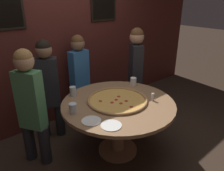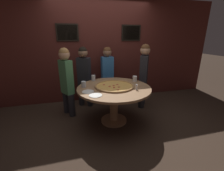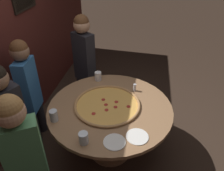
{
  "view_description": "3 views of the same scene",
  "coord_description": "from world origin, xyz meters",
  "px_view_note": "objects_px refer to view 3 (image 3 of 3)",
  "views": [
    {
      "loc": [
        -1.64,
        -1.78,
        1.98
      ],
      "look_at": [
        -0.04,
        0.07,
        0.95
      ],
      "focal_mm": 35.0,
      "sensor_mm": 36.0,
      "label": 1
    },
    {
      "loc": [
        -0.71,
        -2.62,
        1.67
      ],
      "look_at": [
        -0.05,
        -0.06,
        0.8
      ],
      "focal_mm": 24.0,
      "sensor_mm": 36.0,
      "label": 2
    },
    {
      "loc": [
        -1.89,
        -0.36,
        2.3
      ],
      "look_at": [
        0.09,
        -0.01,
        0.97
      ],
      "focal_mm": 35.0,
      "sensor_mm": 36.0,
      "label": 3
    }
  ],
  "objects_px": {
    "dining_table": "(110,117)",
    "diner_far_right": "(10,121)",
    "drink_cup_by_shaker": "(54,116)",
    "white_plate_far_back": "(137,137)",
    "condiment_shaker": "(135,88)",
    "white_plate_right_side": "(114,142)",
    "diner_centre_back": "(26,159)",
    "drink_cup_front_edge": "(98,76)",
    "diner_side_left": "(84,59)",
    "giant_pizza": "(107,104)",
    "diner_side_right": "(29,88)",
    "drink_cup_beside_pizza": "(84,138)"
  },
  "relations": [
    {
      "from": "dining_table",
      "to": "white_plate_right_side",
      "type": "relative_size",
      "value": 6.65
    },
    {
      "from": "drink_cup_front_edge",
      "to": "diner_far_right",
      "type": "height_order",
      "value": "diner_far_right"
    },
    {
      "from": "diner_side_left",
      "to": "diner_centre_back",
      "type": "height_order",
      "value": "diner_side_left"
    },
    {
      "from": "giant_pizza",
      "to": "drink_cup_front_edge",
      "type": "bearing_deg",
      "value": 23.57
    },
    {
      "from": "condiment_shaker",
      "to": "diner_centre_back",
      "type": "xyz_separation_m",
      "value": [
        -1.24,
        0.78,
        0.04
      ]
    },
    {
      "from": "drink_cup_by_shaker",
      "to": "white_plate_right_side",
      "type": "relative_size",
      "value": 0.59
    },
    {
      "from": "drink_cup_by_shaker",
      "to": "drink_cup_beside_pizza",
      "type": "distance_m",
      "value": 0.45
    },
    {
      "from": "drink_cup_front_edge",
      "to": "giant_pizza",
      "type": "bearing_deg",
      "value": -156.43
    },
    {
      "from": "white_plate_far_back",
      "to": "diner_side_left",
      "type": "relative_size",
      "value": 0.14
    },
    {
      "from": "condiment_shaker",
      "to": "diner_side_right",
      "type": "distance_m",
      "value": 1.3
    },
    {
      "from": "white_plate_right_side",
      "to": "diner_far_right",
      "type": "bearing_deg",
      "value": 89.05
    },
    {
      "from": "drink_cup_by_shaker",
      "to": "diner_centre_back",
      "type": "bearing_deg",
      "value": 179.41
    },
    {
      "from": "condiment_shaker",
      "to": "diner_centre_back",
      "type": "distance_m",
      "value": 1.47
    },
    {
      "from": "condiment_shaker",
      "to": "drink_cup_by_shaker",
      "type": "bearing_deg",
      "value": 131.36
    },
    {
      "from": "condiment_shaker",
      "to": "diner_far_right",
      "type": "distance_m",
      "value": 1.43
    },
    {
      "from": "diner_far_right",
      "to": "diner_side_left",
      "type": "height_order",
      "value": "diner_side_left"
    },
    {
      "from": "dining_table",
      "to": "white_plate_right_side",
      "type": "xyz_separation_m",
      "value": [
        -0.51,
        -0.14,
        0.16
      ]
    },
    {
      "from": "drink_cup_beside_pizza",
      "to": "condiment_shaker",
      "type": "xyz_separation_m",
      "value": [
        0.92,
        -0.39,
        -0.01
      ]
    },
    {
      "from": "drink_cup_by_shaker",
      "to": "diner_centre_back",
      "type": "distance_m",
      "value": 0.56
    },
    {
      "from": "diner_far_right",
      "to": "diner_centre_back",
      "type": "height_order",
      "value": "diner_centre_back"
    },
    {
      "from": "drink_cup_beside_pizza",
      "to": "white_plate_far_back",
      "type": "xyz_separation_m",
      "value": [
        0.15,
        -0.48,
        -0.05
      ]
    },
    {
      "from": "diner_far_right",
      "to": "diner_centre_back",
      "type": "relative_size",
      "value": 0.99
    },
    {
      "from": "drink_cup_beside_pizza",
      "to": "diner_side_right",
      "type": "xyz_separation_m",
      "value": [
        0.66,
        0.88,
        0.01
      ]
    },
    {
      "from": "drink_cup_front_edge",
      "to": "condiment_shaker",
      "type": "distance_m",
      "value": 0.53
    },
    {
      "from": "white_plate_far_back",
      "to": "condiment_shaker",
      "type": "height_order",
      "value": "condiment_shaker"
    },
    {
      "from": "diner_side_right",
      "to": "diner_centre_back",
      "type": "distance_m",
      "value": 1.1
    },
    {
      "from": "white_plate_right_side",
      "to": "condiment_shaker",
      "type": "distance_m",
      "value": 0.88
    },
    {
      "from": "condiment_shaker",
      "to": "diner_side_right",
      "type": "xyz_separation_m",
      "value": [
        -0.26,
        1.27,
        0.02
      ]
    },
    {
      "from": "dining_table",
      "to": "diner_side_left",
      "type": "distance_m",
      "value": 1.07
    },
    {
      "from": "white_plate_far_back",
      "to": "condiment_shaker",
      "type": "xyz_separation_m",
      "value": [
        0.77,
        0.09,
        0.05
      ]
    },
    {
      "from": "white_plate_right_side",
      "to": "diner_side_right",
      "type": "bearing_deg",
      "value": 62.3
    },
    {
      "from": "dining_table",
      "to": "diner_far_right",
      "type": "bearing_deg",
      "value": 118.43
    },
    {
      "from": "giant_pizza",
      "to": "white_plate_far_back",
      "type": "relative_size",
      "value": 3.48
    },
    {
      "from": "giant_pizza",
      "to": "diner_far_right",
      "type": "relative_size",
      "value": 0.52
    },
    {
      "from": "white_plate_right_side",
      "to": "diner_centre_back",
      "type": "relative_size",
      "value": 0.15
    },
    {
      "from": "dining_table",
      "to": "drink_cup_by_shaker",
      "type": "bearing_deg",
      "value": 121.36
    },
    {
      "from": "diner_side_left",
      "to": "white_plate_far_back",
      "type": "bearing_deg",
      "value": -23.4
    },
    {
      "from": "white_plate_right_side",
      "to": "white_plate_far_back",
      "type": "distance_m",
      "value": 0.23
    },
    {
      "from": "drink_cup_by_shaker",
      "to": "diner_centre_back",
      "type": "xyz_separation_m",
      "value": [
        -0.56,
        0.01,
        0.02
      ]
    },
    {
      "from": "drink_cup_front_edge",
      "to": "diner_far_right",
      "type": "relative_size",
      "value": 0.08
    },
    {
      "from": "giant_pizza",
      "to": "diner_centre_back",
      "type": "relative_size",
      "value": 0.52
    },
    {
      "from": "drink_cup_by_shaker",
      "to": "condiment_shaker",
      "type": "relative_size",
      "value": 1.29
    },
    {
      "from": "drink_cup_by_shaker",
      "to": "white_plate_far_back",
      "type": "bearing_deg",
      "value": -95.46
    },
    {
      "from": "giant_pizza",
      "to": "diner_side_left",
      "type": "bearing_deg",
      "value": 30.74
    },
    {
      "from": "condiment_shaker",
      "to": "giant_pizza",
      "type": "bearing_deg",
      "value": 140.73
    },
    {
      "from": "drink_cup_front_edge",
      "to": "diner_side_left",
      "type": "bearing_deg",
      "value": 39.81
    },
    {
      "from": "giant_pizza",
      "to": "diner_centre_back",
      "type": "xyz_separation_m",
      "value": [
        -0.9,
        0.5,
        0.07
      ]
    },
    {
      "from": "drink_cup_front_edge",
      "to": "white_plate_right_side",
      "type": "distance_m",
      "value": 1.12
    },
    {
      "from": "drink_cup_beside_pizza",
      "to": "diner_centre_back",
      "type": "relative_size",
      "value": 0.08
    },
    {
      "from": "drink_cup_by_shaker",
      "to": "giant_pizza",
      "type": "bearing_deg",
      "value": -55.55
    }
  ]
}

